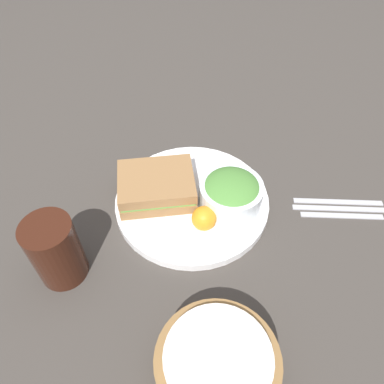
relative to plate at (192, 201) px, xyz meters
The scene contains 11 objects.
ground_plane 0.01m from the plate, ahead, with size 4.00×4.00×0.00m, color #3D3833.
plate is the anchor object (origin of this frame).
sandwich 0.08m from the plate, 20.96° to the right, with size 0.16×0.13×0.05m.
salad_bowl 0.09m from the plate, 157.15° to the left, with size 0.12×0.12×0.07m.
dressing_cup 0.09m from the plate, 151.92° to the right, with size 0.05×0.05×0.03m, color #B7B7BC.
orange_wedge 0.08m from the plate, 95.97° to the left, with size 0.05×0.05×0.05m, color orange.
drink_glass 0.28m from the plate, 21.84° to the left, with size 0.08×0.08×0.13m, color #38190F.
bread_basket 0.33m from the plate, 83.90° to the left, with size 0.17×0.17×0.08m.
fork 0.30m from the plate, 168.74° to the left, with size 0.18×0.01×0.01m, color #B2B2B7.
knife 0.30m from the plate, 165.33° to the left, with size 0.19×0.01×0.01m, color #B2B2B7.
spoon 0.30m from the plate, 161.92° to the left, with size 0.16×0.01×0.01m, color #B2B2B7.
Camera 1 is at (0.10, 0.48, 0.60)m, focal length 35.00 mm.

